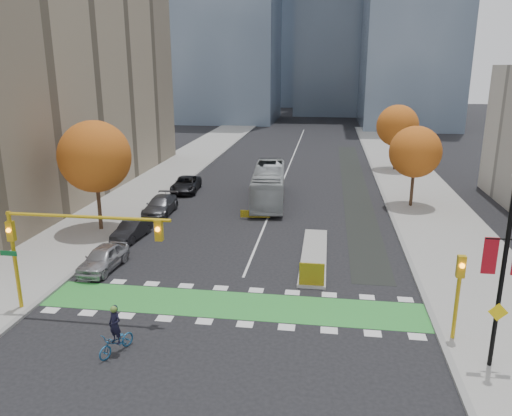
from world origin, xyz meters
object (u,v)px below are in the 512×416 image
(bus, at_px, (269,185))
(parked_car_b, at_px, (132,230))
(hazard_board, at_px, (312,274))
(parked_car_c, at_px, (160,205))
(parked_car_d, at_px, (186,184))
(tree_east_near, at_px, (415,152))
(banner_lamppost, at_px, (504,264))
(parked_car_a, at_px, (103,258))
(traffic_signal_west, at_px, (61,237))
(tree_west, at_px, (95,157))
(cyclist, at_px, (116,338))
(traffic_signal_east, at_px, (459,285))
(tree_east_far, at_px, (398,126))

(bus, bearing_deg, parked_car_b, -131.21)
(hazard_board, bearing_deg, parked_car_c, 135.76)
(parked_car_d, bearing_deg, hazard_board, -62.45)
(tree_east_near, relative_size, parked_car_c, 1.41)
(parked_car_d, bearing_deg, banner_lamppost, -57.86)
(hazard_board, xyz_separation_m, parked_car_d, (-13.00, 20.38, -0.08))
(parked_car_a, bearing_deg, banner_lamppost, -17.11)
(traffic_signal_west, xyz_separation_m, bus, (7.41, 22.48, -2.44))
(banner_lamppost, bearing_deg, parked_car_a, 159.52)
(traffic_signal_west, distance_m, banner_lamppost, 19.54)
(tree_west, distance_m, cyclist, 18.19)
(banner_lamppost, height_order, parked_car_d, banner_lamppost)
(parked_car_b, relative_size, parked_car_c, 0.81)
(traffic_signal_east, height_order, parked_car_a, traffic_signal_east)
(cyclist, xyz_separation_m, parked_car_c, (-4.95, 20.48, -0.02))
(hazard_board, xyz_separation_m, banner_lamppost, (7.50, -6.70, 3.81))
(hazard_board, bearing_deg, tree_west, 154.01)
(traffic_signal_east, relative_size, parked_car_d, 0.79)
(traffic_signal_east, distance_m, banner_lamppost, 2.92)
(tree_east_near, height_order, banner_lamppost, banner_lamppost)
(tree_east_far, height_order, traffic_signal_east, tree_east_far)
(banner_lamppost, distance_m, parked_car_a, 21.79)
(traffic_signal_east, bearing_deg, hazard_board, 144.08)
(bus, bearing_deg, traffic_signal_west, -112.85)
(cyclist, xyz_separation_m, parked_car_a, (-4.54, 8.62, -0.01))
(traffic_signal_east, height_order, parked_car_d, traffic_signal_east)
(cyclist, distance_m, parked_car_b, 15.00)
(hazard_board, height_order, parked_car_c, parked_car_c)
(parked_car_b, bearing_deg, tree_east_near, 33.85)
(tree_east_far, bearing_deg, cyclist, -111.69)
(tree_west, relative_size, parked_car_a, 1.90)
(tree_west, bearing_deg, bus, 40.95)
(cyclist, bearing_deg, traffic_signal_east, 34.98)
(hazard_board, relative_size, parked_car_b, 0.34)
(tree_east_far, height_order, banner_lamppost, banner_lamppost)
(parked_car_c, bearing_deg, hazard_board, -45.16)
(traffic_signal_west, xyz_separation_m, banner_lamppost, (19.43, -1.99, 0.58))
(tree_east_far, xyz_separation_m, parked_car_a, (-21.09, -33.00, -4.50))
(tree_east_near, height_order, parked_car_c, tree_east_near)
(traffic_signal_west, xyz_separation_m, parked_car_d, (-1.07, 25.10, -3.31))
(tree_east_far, xyz_separation_m, traffic_signal_west, (-20.43, -38.51, -1.21))
(tree_west, xyz_separation_m, traffic_signal_west, (4.07, -12.51, -1.58))
(bus, height_order, parked_car_a, bus)
(traffic_signal_west, relative_size, cyclist, 3.82)
(banner_lamppost, bearing_deg, tree_west, 148.32)
(cyclist, bearing_deg, banner_lamppost, 27.01)
(tree_east_far, height_order, parked_car_d, tree_east_far)
(traffic_signal_east, height_order, bus, traffic_signal_east)
(traffic_signal_west, bearing_deg, traffic_signal_east, 0.01)
(tree_west, relative_size, parked_car_b, 2.02)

